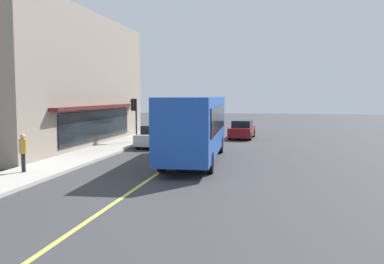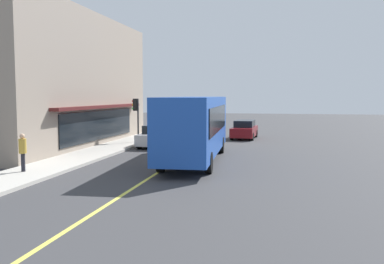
% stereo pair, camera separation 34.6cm
% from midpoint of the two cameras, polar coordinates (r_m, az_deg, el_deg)
% --- Properties ---
extents(ground, '(120.00, 120.00, 0.00)m').
position_cam_midpoint_polar(ground, '(25.36, -0.58, -3.18)').
color(ground, '#38383A').
extents(sidewalk, '(80.00, 2.74, 0.15)m').
position_cam_midpoint_polar(sidewalk, '(27.05, -12.09, -2.62)').
color(sidewalk, '#B2ADA3').
rests_on(sidewalk, ground).
extents(lane_centre_stripe, '(36.00, 0.16, 0.01)m').
position_cam_midpoint_polar(lane_centre_stripe, '(25.36, -0.58, -3.17)').
color(lane_centre_stripe, '#D8D14C').
rests_on(lane_centre_stripe, ground).
extents(storefront_building, '(19.34, 12.58, 9.27)m').
position_cam_midpoint_polar(storefront_building, '(33.34, -21.56, 6.40)').
color(storefront_building, gray).
rests_on(storefront_building, ground).
extents(bus, '(11.24, 3.08, 3.50)m').
position_cam_midpoint_polar(bus, '(22.98, 0.90, 0.96)').
color(bus, '#1E4CAD').
rests_on(bus, ground).
extents(traffic_light, '(0.30, 0.52, 3.20)m').
position_cam_midpoint_polar(traffic_light, '(31.63, -7.25, 3.01)').
color(traffic_light, '#2D2D33').
rests_on(traffic_light, sidewalk).
extents(car_white, '(4.31, 1.88, 1.52)m').
position_cam_midpoint_polar(car_white, '(38.42, -0.66, 0.71)').
color(car_white, white).
rests_on(car_white, ground).
extents(car_maroon, '(4.39, 2.04, 1.52)m').
position_cam_midpoint_polar(car_maroon, '(35.51, 7.35, 0.32)').
color(car_maroon, maroon).
rests_on(car_maroon, ground).
extents(car_silver, '(4.33, 1.92, 1.52)m').
position_cam_midpoint_polar(car_silver, '(29.78, -4.38, -0.54)').
color(car_silver, '#B7BABF').
rests_on(car_silver, ground).
extents(pedestrian_mid_block, '(0.34, 0.34, 1.72)m').
position_cam_midpoint_polar(pedestrian_mid_block, '(20.48, -21.41, -2.12)').
color(pedestrian_mid_block, black).
rests_on(pedestrian_mid_block, sidewalk).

